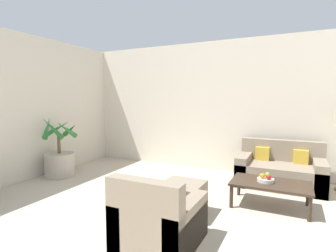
# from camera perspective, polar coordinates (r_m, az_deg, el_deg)

# --- Properties ---
(wall_back) EXTENTS (8.66, 0.06, 2.70)m
(wall_back) POSITION_cam_1_polar(r_m,az_deg,el_deg) (5.49, 16.30, 4.01)
(wall_back) COLOR beige
(wall_back) RESTS_ON ground_plane
(potted_palm) EXTENTS (0.71, 0.70, 1.19)m
(potted_palm) POSITION_cam_1_polar(r_m,az_deg,el_deg) (5.58, -22.52, -6.64)
(potted_palm) COLOR #ADA393
(potted_palm) RESTS_ON ground_plane
(sofa_loveseat) EXTENTS (1.40, 0.82, 0.77)m
(sofa_loveseat) POSITION_cam_1_polar(r_m,az_deg,el_deg) (5.02, 23.17, -8.97)
(sofa_loveseat) COLOR gray
(sofa_loveseat) RESTS_ON ground_plane
(coffee_table) EXTENTS (1.05, 0.62, 0.35)m
(coffee_table) POSITION_cam_1_polar(r_m,az_deg,el_deg) (4.00, 21.40, -11.91)
(coffee_table) COLOR #38281E
(coffee_table) RESTS_ON ground_plane
(fruit_bowl) EXTENTS (0.23, 0.23, 0.05)m
(fruit_bowl) POSITION_cam_1_polar(r_m,az_deg,el_deg) (3.99, 20.47, -10.98)
(fruit_bowl) COLOR beige
(fruit_bowl) RESTS_ON coffee_table
(apple_red) EXTENTS (0.07, 0.07, 0.07)m
(apple_red) POSITION_cam_1_polar(r_m,az_deg,el_deg) (3.93, 21.08, -10.37)
(apple_red) COLOR red
(apple_red) RESTS_ON fruit_bowl
(apple_green) EXTENTS (0.08, 0.08, 0.08)m
(apple_green) POSITION_cam_1_polar(r_m,az_deg,el_deg) (4.02, 20.86, -9.93)
(apple_green) COLOR olive
(apple_green) RESTS_ON fruit_bowl
(orange_fruit) EXTENTS (0.07, 0.07, 0.07)m
(orange_fruit) POSITION_cam_1_polar(r_m,az_deg,el_deg) (3.97, 19.86, -10.12)
(orange_fruit) COLOR orange
(orange_fruit) RESTS_ON fruit_bowl
(armchair) EXTENTS (0.76, 0.82, 0.77)m
(armchair) POSITION_cam_1_polar(r_m,az_deg,el_deg) (2.87, -1.97, -19.98)
(armchair) COLOR gray
(armchair) RESTS_ON ground_plane
(ottoman) EXTENTS (0.52, 0.53, 0.42)m
(ottoman) POSITION_cam_1_polar(r_m,az_deg,el_deg) (3.56, 3.20, -15.48)
(ottoman) COLOR gray
(ottoman) RESTS_ON ground_plane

